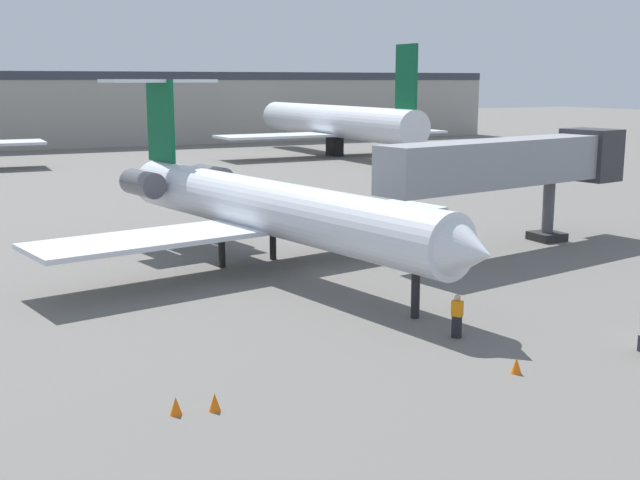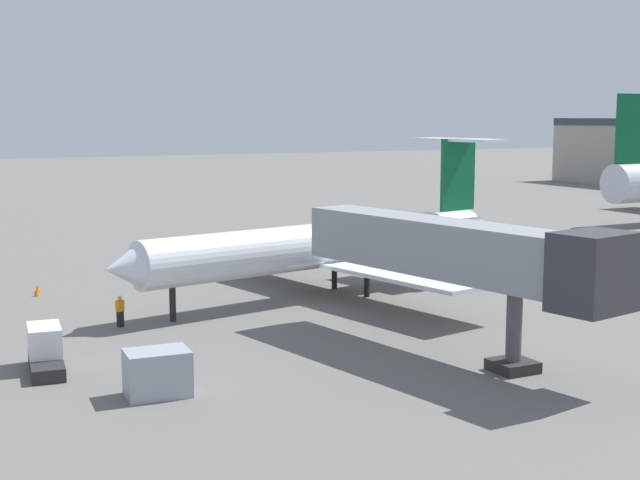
{
  "view_description": "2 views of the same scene",
  "coord_description": "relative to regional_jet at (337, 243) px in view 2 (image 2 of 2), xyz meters",
  "views": [
    {
      "loc": [
        -16.3,
        -35.58,
        9.57
      ],
      "look_at": [
        0.16,
        -1.62,
        2.12
      ],
      "focal_mm": 45.48,
      "sensor_mm": 36.0,
      "label": 1
    },
    {
      "loc": [
        47.14,
        -22.7,
        11.16
      ],
      "look_at": [
        -3.51,
        2.92,
        3.2
      ],
      "focal_mm": 49.63,
      "sensor_mm": 36.0,
      "label": 2
    }
  ],
  "objects": [
    {
      "name": "baggage_tug_lead",
      "position": [
        8.74,
        -19.27,
        -2.49
      ],
      "size": [
        4.13,
        1.85,
        1.9
      ],
      "color": "#262628",
      "rests_on": "ground_plane"
    },
    {
      "name": "traffic_cone_mid",
      "position": [
        1.87,
        -18.31,
        -3.05
      ],
      "size": [
        0.36,
        0.36,
        0.55
      ],
      "color": "orange",
      "rests_on": "ground_plane"
    },
    {
      "name": "ground_plane",
      "position": [
        1.15,
        -2.9,
        -3.37
      ],
      "size": [
        400.0,
        400.0,
        0.1
      ],
      "primitive_type": "cube",
      "color": "#66635E"
    },
    {
      "name": "traffic_cone_far",
      "position": [
        -9.26,
        -16.7,
        -3.05
      ],
      "size": [
        0.36,
        0.36,
        0.55
      ],
      "color": "orange",
      "rests_on": "ground_plane"
    },
    {
      "name": "regional_jet",
      "position": [
        0.0,
        0.0,
        0.0
      ],
      "size": [
        24.03,
        29.51,
        9.64
      ],
      "color": "silver",
      "rests_on": "ground_plane"
    },
    {
      "name": "traffic_cone_near",
      "position": [
        -8.15,
        -16.93,
        -3.05
      ],
      "size": [
        0.36,
        0.36,
        0.55
      ],
      "color": "orange",
      "rests_on": "ground_plane"
    },
    {
      "name": "ground_crew_marshaller",
      "position": [
        2.31,
        -14.3,
        -2.47
      ],
      "size": [
        0.42,
        0.47,
        1.69
      ],
      "color": "black",
      "rests_on": "ground_plane"
    },
    {
      "name": "cargo_container_uld",
      "position": [
        14.63,
        -15.91,
        -2.39
      ],
      "size": [
        2.01,
        2.65,
        1.87
      ],
      "color": "#999EA8",
      "rests_on": "ground_plane"
    },
    {
      "name": "jet_bridge",
      "position": [
        15.64,
        -1.48,
        1.59
      ],
      "size": [
        18.29,
        6.28,
        6.61
      ],
      "color": "gray",
      "rests_on": "ground_plane"
    }
  ]
}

